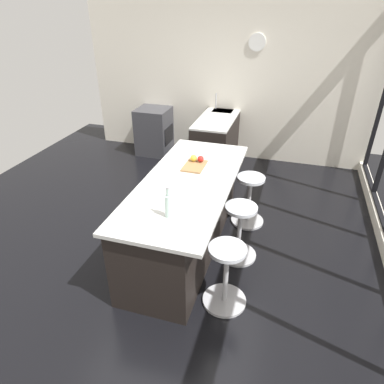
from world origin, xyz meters
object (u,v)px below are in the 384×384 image
apple_red (201,159)px  apple_yellow (194,158)px  kitchen_island (184,214)px  stool_near_camera (226,277)px  water_bottle (168,205)px  cutting_board (194,166)px  oven_range (154,131)px  stool_by_window (249,201)px  stool_middle (239,233)px

apple_red → apple_yellow: 0.09m
kitchen_island → stool_near_camera: (0.74, 0.66, -0.14)m
apple_yellow → water_bottle: bearing=5.6°
kitchen_island → water_bottle: water_bottle is taller
kitchen_island → apple_red: (-0.48, 0.06, 0.51)m
cutting_board → apple_yellow: size_ratio=4.34×
oven_range → stool_near_camera: (3.37, 2.13, -0.11)m
stool_by_window → cutting_board: 0.96m
kitchen_island → apple_yellow: apple_yellow is taller
stool_middle → stool_near_camera: same height
stool_by_window → cutting_board: cutting_board is taller
cutting_board → apple_yellow: apple_yellow is taller
stool_by_window → cutting_board: bearing=-60.0°
stool_by_window → apple_yellow: (0.27, -0.69, 0.65)m
stool_middle → cutting_board: bearing=-119.6°
stool_near_camera → kitchen_island: bearing=-138.1°
stool_middle → kitchen_island: bearing=-90.0°
oven_range → kitchen_island: 3.01m
stool_near_camera → apple_red: (-1.22, -0.60, 0.65)m
stool_near_camera → cutting_board: (-1.11, -0.65, 0.60)m
stool_by_window → water_bottle: size_ratio=2.21×
stool_by_window → apple_red: bearing=-66.3°
kitchen_island → water_bottle: (0.73, 0.09, 0.58)m
stool_middle → apple_red: bearing=-128.4°
cutting_board → stool_middle: bearing=60.4°
oven_range → water_bottle: 3.75m
apple_red → apple_yellow: (0.00, -0.09, 0.00)m
oven_range → apple_red: (2.15, 1.53, 0.54)m
oven_range → stool_by_window: (1.89, 2.13, -0.11)m
stool_middle → stool_by_window: bearing=180.0°
apple_yellow → cutting_board: bearing=22.1°
stool_near_camera → stool_by_window: bearing=180.0°
kitchen_island → apple_red: bearing=172.7°
apple_red → water_bottle: 1.21m
stool_by_window → stool_middle: (0.74, 0.00, 0.00)m
oven_range → apple_yellow: size_ratio=10.57×
stool_near_camera → water_bottle: (-0.01, -0.57, 0.71)m
kitchen_island → stool_middle: kitchen_island is taller
oven_range → water_bottle: bearing=24.9°
apple_red → oven_range: bearing=-144.6°
kitchen_island → water_bottle: 0.93m
kitchen_island → stool_near_camera: bearing=41.9°
oven_range → apple_red: bearing=35.4°
oven_range → apple_yellow: (2.16, 1.44, 0.54)m
kitchen_island → water_bottle: size_ratio=7.50×
apple_red → kitchen_island: bearing=-7.3°
cutting_board → water_bottle: (1.10, 0.08, 0.11)m
kitchen_island → cutting_board: bearing=177.5°
stool_by_window → oven_range: bearing=-131.5°
kitchen_island → apple_red: size_ratio=29.82×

